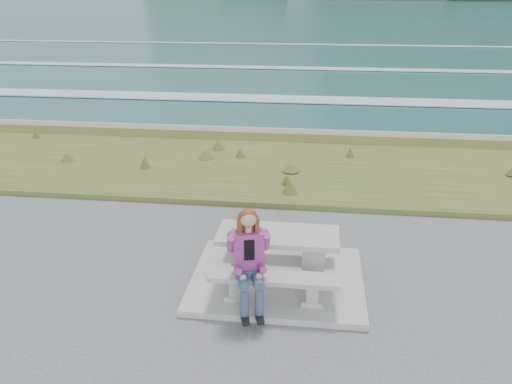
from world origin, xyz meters
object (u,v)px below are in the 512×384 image
Objects in this scene: picnic_table at (278,243)px; bench_landward at (273,282)px; seated_woman at (250,274)px; bench_seaward at (281,235)px.

bench_landward is at bearing -90.00° from picnic_table.
seated_woman is at bearing -110.62° from picnic_table.
bench_landward is (0.00, -0.70, -0.23)m from picnic_table.
bench_seaward is 1.57m from seated_woman.
picnic_table is at bearing -90.00° from bench_seaward.
seated_woman is at bearing -157.17° from bench_landward.
seated_woman reaches higher than picnic_table.
picnic_table reaches higher than bench_seaward.
bench_landward is 1.00× the size of bench_seaward.
bench_landward is 1.40m from bench_seaward.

